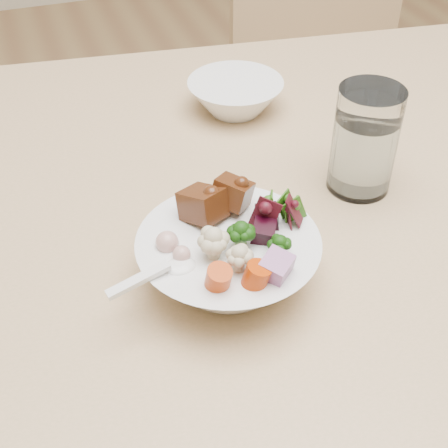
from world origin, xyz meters
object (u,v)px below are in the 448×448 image
(food_bowl, at_px, (229,256))
(side_bowl, at_px, (235,96))
(water_glass, at_px, (364,144))
(dining_table, at_px, (387,244))
(chair_far, at_px, (329,99))

(food_bowl, distance_m, side_bowl, 0.36)
(water_glass, bearing_deg, dining_table, -44.12)
(dining_table, xyz_separation_m, food_bowl, (-0.25, -0.07, 0.12))
(chair_far, height_order, food_bowl, chair_far)
(dining_table, distance_m, side_bowl, 0.31)
(chair_far, bearing_deg, water_glass, -111.88)
(chair_far, distance_m, food_bowl, 0.99)
(dining_table, xyz_separation_m, side_bowl, (-0.12, 0.27, 0.11))
(dining_table, xyz_separation_m, chair_far, (0.29, 0.70, -0.19))
(dining_table, distance_m, food_bowl, 0.28)
(dining_table, height_order, water_glass, water_glass)
(chair_far, bearing_deg, food_bowl, -120.82)
(side_bowl, bearing_deg, water_glass, -70.67)
(food_bowl, height_order, side_bowl, food_bowl)
(chair_far, xyz_separation_m, food_bowl, (-0.54, -0.76, 0.31))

